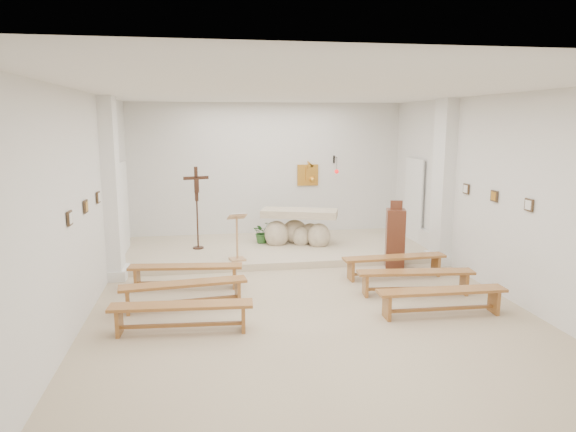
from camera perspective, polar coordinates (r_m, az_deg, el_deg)
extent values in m
cube|color=tan|center=(8.83, 1.89, -9.61)|extent=(7.00, 10.00, 0.00)
cube|color=silver|center=(8.43, -21.98, 0.97)|extent=(0.02, 10.00, 3.50)
cube|color=silver|center=(9.69, 22.66, 2.07)|extent=(0.02, 10.00, 3.50)
cube|color=silver|center=(13.28, -2.28, 4.94)|extent=(7.00, 0.02, 3.50)
cube|color=silver|center=(8.30, 2.04, 13.64)|extent=(7.00, 10.00, 0.02)
cube|color=#C5B097|center=(12.11, -1.34, -3.66)|extent=(6.98, 3.00, 0.15)
cube|color=white|center=(10.35, -18.98, 2.80)|extent=(0.26, 0.55, 3.50)
cube|color=white|center=(11.37, 16.84, 3.56)|extent=(0.26, 0.55, 3.50)
cube|color=gold|center=(13.43, 2.20, 4.57)|extent=(0.55, 0.04, 0.55)
cube|color=black|center=(13.56, 5.12, 6.29)|extent=(0.04, 0.02, 0.20)
cylinder|color=black|center=(13.41, 5.29, 6.54)|extent=(0.02, 0.30, 0.02)
cylinder|color=black|center=(13.28, 5.44, 5.76)|extent=(0.01, 0.01, 0.34)
sphere|color=red|center=(13.30, 5.43, 4.95)|extent=(0.11, 0.11, 0.11)
cube|color=#412E1C|center=(7.67, -23.08, -0.22)|extent=(0.03, 0.20, 0.20)
cube|color=#412E1C|center=(8.63, -21.55, 1.00)|extent=(0.03, 0.20, 0.20)
cube|color=#412E1C|center=(9.60, -20.33, 1.97)|extent=(0.03, 0.20, 0.20)
cube|color=#412E1C|center=(9.02, 25.20, 1.12)|extent=(0.03, 0.20, 0.20)
cube|color=#412E1C|center=(9.85, 21.94, 2.07)|extent=(0.03, 0.20, 0.20)
cube|color=#412E1C|center=(10.71, 19.18, 2.87)|extent=(0.03, 0.20, 0.20)
cube|color=silver|center=(11.32, -18.26, -4.18)|extent=(0.10, 0.85, 0.52)
cube|color=silver|center=(12.27, 15.29, -2.91)|extent=(0.10, 0.85, 0.52)
ellipsoid|color=beige|center=(12.15, -1.27, -2.06)|extent=(0.57, 0.49, 0.65)
ellipsoid|color=beige|center=(12.05, 3.46, -2.26)|extent=(0.53, 0.45, 0.61)
ellipsoid|color=beige|center=(12.39, 0.73, -1.73)|extent=(0.61, 0.52, 0.57)
ellipsoid|color=beige|center=(12.33, 2.47, -2.04)|extent=(0.50, 0.42, 0.53)
ellipsoid|color=beige|center=(12.17, 1.47, -2.35)|extent=(0.42, 0.36, 0.50)
cube|color=beige|center=(12.11, 1.29, 0.32)|extent=(1.89, 1.20, 0.17)
cube|color=tan|center=(10.91, -5.64, -4.79)|extent=(0.37, 0.37, 0.04)
cylinder|color=tan|center=(10.81, -5.68, -2.61)|extent=(0.04, 0.04, 0.89)
cube|color=tan|center=(10.69, -5.70, -0.08)|extent=(0.42, 0.34, 0.14)
cube|color=white|center=(10.65, -5.66, 0.12)|extent=(0.36, 0.28, 0.11)
cylinder|color=#341A10|center=(12.00, -9.94, -3.50)|extent=(0.25, 0.25, 0.03)
cylinder|color=#341A10|center=(11.88, -10.02, -0.91)|extent=(0.04, 0.04, 1.13)
cube|color=#341A10|center=(11.74, -10.17, 3.54)|extent=(0.08, 0.07, 0.77)
cube|color=#341A10|center=(11.72, -10.19, 4.19)|extent=(0.56, 0.18, 0.07)
cube|color=#341A10|center=(11.71, -10.13, 3.37)|extent=(0.11, 0.06, 0.33)
imported|color=#295823|center=(12.34, -2.88, -1.79)|extent=(0.62, 0.60, 0.52)
cube|color=#5D291A|center=(11.00, 11.81, -2.44)|extent=(0.47, 0.47, 1.23)
cube|color=#5D291A|center=(10.86, 11.95, 1.18)|extent=(0.25, 0.12, 0.20)
cube|color=brown|center=(9.62, -11.30, -5.53)|extent=(2.08, 0.55, 0.05)
cube|color=brown|center=(9.85, -16.42, -6.69)|extent=(0.09, 0.30, 0.39)
cube|color=brown|center=(9.59, -5.95, -6.77)|extent=(0.09, 0.30, 0.39)
cube|color=brown|center=(9.70, -11.24, -7.23)|extent=(1.73, 0.25, 0.05)
cube|color=brown|center=(10.28, 11.75, -4.51)|extent=(2.07, 0.41, 0.05)
cube|color=brown|center=(10.02, 7.00, -6.03)|extent=(0.07, 0.30, 0.39)
cube|color=brown|center=(10.71, 16.09, -5.29)|extent=(0.07, 0.30, 0.39)
cube|color=brown|center=(10.36, 11.68, -6.11)|extent=(1.73, 0.13, 0.05)
cube|color=brown|center=(8.64, -11.51, -7.39)|extent=(2.08, 0.55, 0.05)
cube|color=brown|center=(8.70, -17.38, -9.03)|extent=(0.09, 0.30, 0.39)
cube|color=brown|center=(8.81, -5.61, -8.35)|extent=(0.09, 0.30, 0.39)
cube|color=brown|center=(8.74, -11.43, -9.26)|extent=(1.73, 0.24, 0.05)
cube|color=brown|center=(9.37, 13.99, -6.08)|extent=(2.08, 0.54, 0.05)
cube|color=brown|center=(9.21, 8.59, -7.57)|extent=(0.09, 0.30, 0.39)
cube|color=brown|center=(9.73, 18.98, -7.05)|extent=(0.09, 0.30, 0.39)
cube|color=brown|center=(9.46, 13.91, -7.82)|extent=(1.73, 0.24, 0.05)
cube|color=brown|center=(7.67, -11.77, -9.71)|extent=(2.08, 0.47, 0.05)
cube|color=brown|center=(7.90, -18.26, -11.10)|extent=(0.08, 0.30, 0.39)
cube|color=brown|center=(7.70, -4.99, -11.17)|extent=(0.08, 0.30, 0.39)
cube|color=brown|center=(7.78, -11.68, -11.78)|extent=(1.73, 0.18, 0.05)
cube|color=brown|center=(8.49, 16.73, -7.96)|extent=(2.07, 0.38, 0.05)
cube|color=brown|center=(8.24, 10.92, -9.85)|extent=(0.06, 0.30, 0.39)
cube|color=brown|center=(8.95, 21.91, -8.77)|extent=(0.06, 0.30, 0.39)
cube|color=brown|center=(8.58, 16.62, -9.86)|extent=(1.73, 0.10, 0.05)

